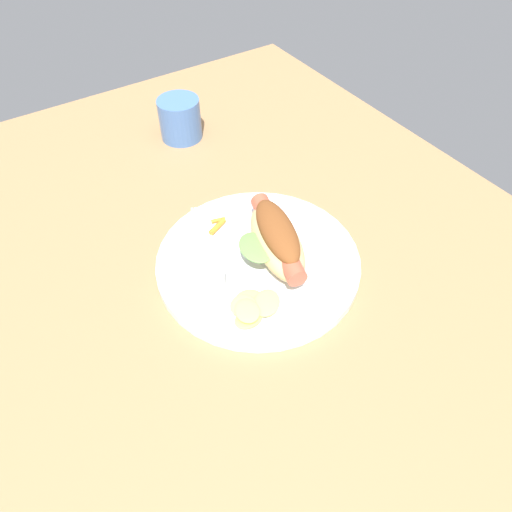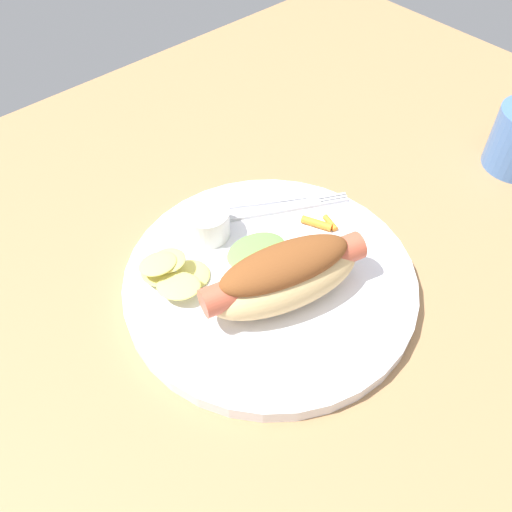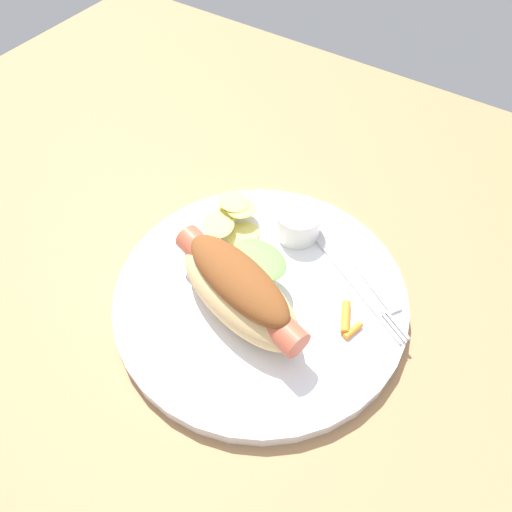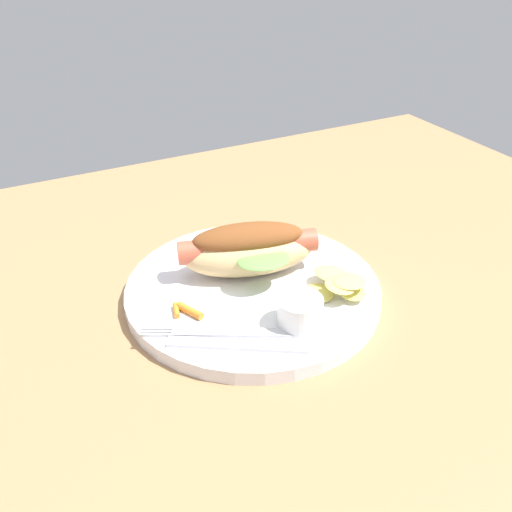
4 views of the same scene
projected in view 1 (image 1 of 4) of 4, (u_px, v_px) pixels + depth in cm
name	position (u px, v px, depth cm)	size (l,w,h in cm)	color
ground_plane	(253.00, 272.00, 68.14)	(120.00, 90.00, 1.80)	#9E754C
plate	(258.00, 262.00, 67.25)	(28.99, 28.99, 1.60)	white
hot_dog	(277.00, 238.00, 64.81)	(16.21, 11.32, 6.21)	#DBB77A
sauce_ramekin	(207.00, 281.00, 61.73)	(4.72, 4.72, 3.20)	white
fork	(195.00, 248.00, 67.70)	(15.17, 8.79, 0.40)	silver
knife	(183.00, 255.00, 66.76)	(13.92, 1.40, 0.36)	silver
chips_pile	(252.00, 307.00, 59.29)	(7.23, 7.96, 2.53)	#D9CE66
carrot_garnish	(217.00, 225.00, 70.68)	(2.88, 3.54, 0.84)	orange
drinking_cup	(180.00, 119.00, 87.28)	(7.75, 7.75, 7.62)	#4770B2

